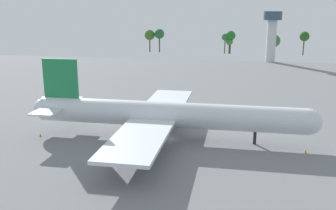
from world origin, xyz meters
name	(u,v)px	position (x,y,z in m)	size (l,w,h in m)	color
ground_plane	(168,139)	(0.00, 0.00, 0.00)	(266.02, 266.02, 0.00)	slate
cargo_airplane	(166,115)	(-0.48, 0.00, 5.72)	(66.51, 55.29, 17.92)	silver
baggage_tug	(236,118)	(15.37, 16.17, 1.14)	(4.68, 4.22, 2.45)	#2D5193
safety_cone_nose	(306,151)	(29.93, -3.46, 0.34)	(0.47, 0.47, 0.68)	orange
safety_cone_tail	(40,135)	(-29.93, -3.94, 0.35)	(0.49, 0.49, 0.70)	orange
control_tower	(272,30)	(32.35, 133.38, 16.97)	(9.74, 9.74, 27.06)	silver
tree_line_backdrop	(223,37)	(5.07, 165.95, 10.37)	(104.04, 7.60, 15.23)	#51381E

